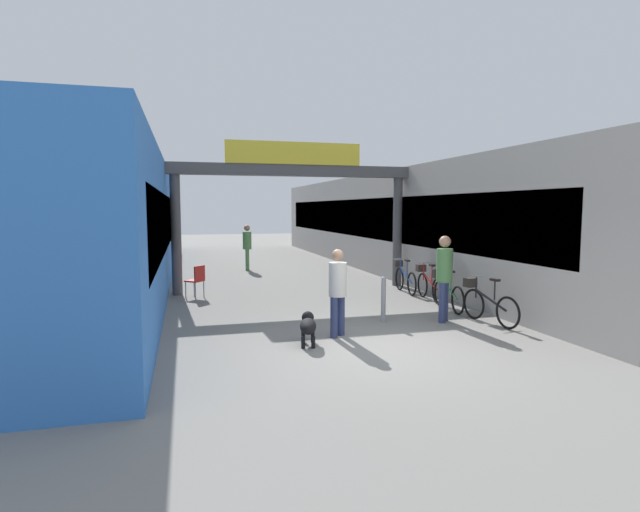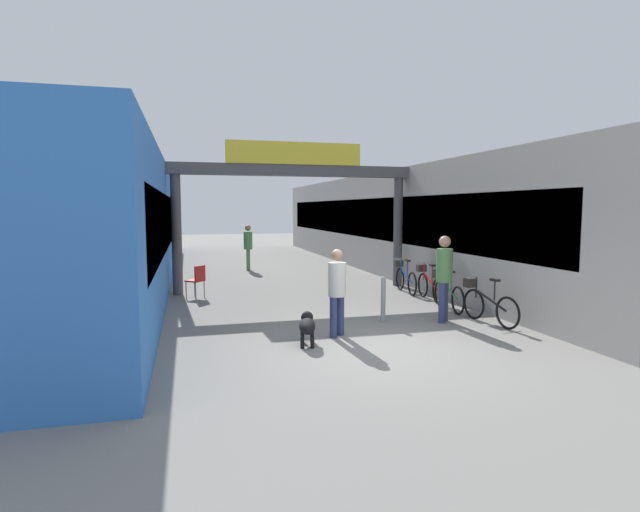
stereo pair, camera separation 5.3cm
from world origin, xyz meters
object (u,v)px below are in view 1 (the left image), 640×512
bicycle_black_nearest (487,303)px  cafe_chair_red_nearer (197,278)px  dog_on_leash (308,325)px  bicycle_blue_farthest (404,277)px  pedestrian_with_dog (338,287)px  pedestrian_carrying_crate (247,244)px  bollard_post_metal (383,299)px  bicycle_red_third (428,284)px  bicycle_green_second (447,292)px  pedestrian_companion (444,272)px

bicycle_black_nearest → cafe_chair_red_nearer: 7.50m
dog_on_leash → bicycle_blue_farthest: size_ratio=0.46×
pedestrian_with_dog → bicycle_black_nearest: pedestrian_with_dog is taller
bicycle_blue_farthest → pedestrian_carrying_crate: bearing=120.5°
bollard_post_metal → cafe_chair_red_nearer: bearing=133.4°
pedestrian_with_dog → bollard_post_metal: pedestrian_with_dog is taller
bicycle_red_third → bicycle_blue_farthest: bearing=95.1°
bicycle_black_nearest → bicycle_green_second: same height
bicycle_black_nearest → bicycle_red_third: same height
pedestrian_companion → bollard_post_metal: 1.42m
pedestrian_carrying_crate → bicycle_black_nearest: (3.83, -10.46, -0.59)m
pedestrian_carrying_crate → bicycle_black_nearest: pedestrian_carrying_crate is taller
bicycle_green_second → cafe_chair_red_nearer: bearing=151.5°
dog_on_leash → bicycle_red_third: bearing=39.7°
pedestrian_with_dog → bicycle_blue_farthest: (3.36, 4.32, -0.52)m
pedestrian_companion → bicycle_blue_farthest: pedestrian_companion is taller
bicycle_black_nearest → cafe_chair_red_nearer: bearing=141.8°
pedestrian_with_dog → cafe_chair_red_nearer: size_ratio=1.88×
bicycle_red_third → pedestrian_companion: bearing=-110.2°
bicycle_black_nearest → bicycle_red_third: size_ratio=1.00×
bollard_post_metal → cafe_chair_red_nearer: size_ratio=1.11×
bicycle_black_nearest → bicycle_green_second: 1.49m
bicycle_blue_farthest → dog_on_leash: bearing=-130.6°
pedestrian_with_dog → bollard_post_metal: (1.30, 0.90, -0.45)m
bicycle_black_nearest → pedestrian_with_dog: bearing=-175.4°
pedestrian_with_dog → pedestrian_companion: pedestrian_companion is taller
pedestrian_with_dog → bicycle_green_second: pedestrian_with_dog is taller
pedestrian_with_dog → bicycle_green_second: (3.30, 1.76, -0.52)m
pedestrian_companion → bicycle_black_nearest: 1.10m
bicycle_red_third → bollard_post_metal: (-2.17, -2.15, 0.07)m
bicycle_red_third → bollard_post_metal: bollard_post_metal is taller
bicycle_blue_farthest → cafe_chair_red_nearer: bearing=174.3°
pedestrian_with_dog → bicycle_blue_farthest: pedestrian_with_dog is taller
dog_on_leash → bicycle_green_second: bearing=28.5°
bicycle_red_third → cafe_chair_red_nearer: (-5.96, 1.86, 0.10)m
bicycle_red_third → bicycle_blue_farthest: (-0.11, 1.27, 0.00)m
pedestrian_with_dog → bicycle_black_nearest: size_ratio=0.99×
pedestrian_with_dog → bicycle_black_nearest: 3.45m
dog_on_leash → pedestrian_companion: bearing=16.9°
pedestrian_companion → dog_on_leash: bearing=-163.1°
pedestrian_with_dog → bollard_post_metal: 1.64m
pedestrian_companion → bollard_post_metal: size_ratio=1.87×
bicycle_blue_farthest → bollard_post_metal: size_ratio=1.70×
cafe_chair_red_nearer → pedestrian_companion: bearing=-40.5°
bicycle_black_nearest → bollard_post_metal: size_ratio=1.70×
bollard_post_metal → bicycle_red_third: bearing=44.8°
pedestrian_carrying_crate → dog_on_leash: size_ratio=2.28×
pedestrian_companion → bicycle_red_third: pedestrian_companion is taller
dog_on_leash → bicycle_red_third: size_ratio=0.46×
pedestrian_companion → bicycle_blue_farthest: bearing=78.0°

